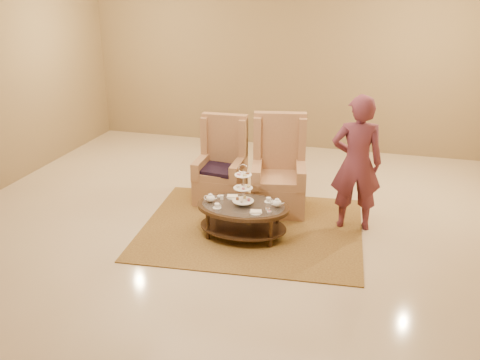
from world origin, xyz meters
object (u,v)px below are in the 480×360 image
(armchair_right, at_px, (279,178))
(person, at_px, (357,163))
(tea_table, at_px, (243,211))
(armchair_left, at_px, (222,172))

(armchair_right, bearing_deg, person, -28.21)
(tea_table, xyz_separation_m, person, (1.36, 0.68, 0.56))
(armchair_right, bearing_deg, tea_table, -115.37)
(tea_table, bearing_deg, person, 25.66)
(tea_table, distance_m, armchair_right, 1.05)
(tea_table, height_order, armchair_left, armchair_left)
(armchair_left, xyz_separation_m, person, (2.01, -0.46, 0.49))
(tea_table, distance_m, person, 1.62)
(armchair_left, height_order, person, person)
(armchair_left, bearing_deg, person, -14.55)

